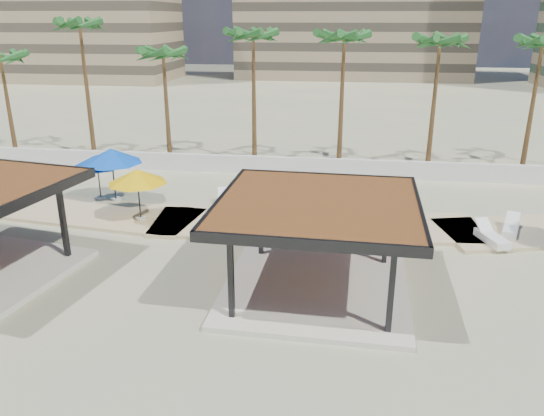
{
  "coord_description": "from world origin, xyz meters",
  "views": [
    {
      "loc": [
        3.21,
        -17.44,
        9.79
      ],
      "look_at": [
        0.07,
        5.61,
        1.4
      ],
      "focal_mm": 35.0,
      "sensor_mm": 36.0,
      "label": 1
    }
  ],
  "objects": [
    {
      "name": "pavilion_central",
      "position": [
        2.43,
        0.45,
        2.18
      ],
      "size": [
        7.46,
        7.46,
        3.65
      ],
      "rotation": [
        0.0,
        0.0,
        -0.04
      ],
      "color": "beige",
      "rests_on": "ground"
    },
    {
      "name": "palm_a",
      "position": [
        -21.0,
        18.3,
        6.87
      ],
      "size": [
        3.0,
        3.0,
        7.96
      ],
      "color": "brown",
      "rests_on": "ground"
    },
    {
      "name": "ground",
      "position": [
        0.0,
        0.0,
        0.0
      ],
      "size": [
        200.0,
        200.0,
        0.0
      ],
      "primitive_type": "plane",
      "color": "tan",
      "rests_on": "ground"
    },
    {
      "name": "palm_d",
      "position": [
        -3.0,
        18.9,
        8.33
      ],
      "size": [
        3.0,
        3.0,
        9.51
      ],
      "color": "brown",
      "rests_on": "ground"
    },
    {
      "name": "umbrella_f",
      "position": [
        -9.19,
        9.06,
        2.71
      ],
      "size": [
        3.7,
        3.7,
        2.94
      ],
      "rotation": [
        0.0,
        0.0,
        0.13
      ],
      "color": "beige",
      "rests_on": "promenade"
    },
    {
      "name": "lounger_a",
      "position": [
        -3.02,
        9.13,
        0.36
      ],
      "size": [
        1.15,
        2.05,
        0.74
      ],
      "rotation": [
        0.0,
        0.0,
        1.86
      ],
      "color": "white",
      "rests_on": "promenade"
    },
    {
      "name": "boundary_wall",
      "position": [
        0.0,
        16.0,
        0.6
      ],
      "size": [
        56.0,
        0.3,
        1.2
      ],
      "primitive_type": "cube",
      "color": "silver",
      "rests_on": "ground"
    },
    {
      "name": "promenade",
      "position": [
        2.0,
        7.67,
        0.06
      ],
      "size": [
        44.45,
        7.97,
        0.24
      ],
      "color": "#C6B284",
      "rests_on": "ground"
    },
    {
      "name": "lounger_c",
      "position": [
        10.1,
        5.85,
        0.37
      ],
      "size": [
        1.29,
        2.2,
        0.79
      ],
      "rotation": [
        0.0,
        0.0,
        1.89
      ],
      "color": "white",
      "rests_on": "promenade"
    },
    {
      "name": "palm_c",
      "position": [
        -9.0,
        18.1,
        7.23
      ],
      "size": [
        3.0,
        3.0,
        8.34
      ],
      "color": "brown",
      "rests_on": "ground"
    },
    {
      "name": "palm_e",
      "position": [
        3.0,
        18.4,
        8.26
      ],
      "size": [
        3.0,
        3.0,
        9.43
      ],
      "color": "brown",
      "rests_on": "ground"
    },
    {
      "name": "umbrella_b",
      "position": [
        -6.73,
        6.4,
        2.43
      ],
      "size": [
        3.17,
        3.17,
        2.62
      ],
      "rotation": [
        0.0,
        0.0,
        0.08
      ],
      "color": "beige",
      "rests_on": "promenade"
    },
    {
      "name": "umbrella_a",
      "position": [
        -10.13,
        9.2,
        2.36
      ],
      "size": [
        3.34,
        3.34,
        2.54
      ],
      "rotation": [
        0.0,
        0.0,
        0.19
      ],
      "color": "beige",
      "rests_on": "promenade"
    },
    {
      "name": "lounger_b",
      "position": [
        1.88,
        6.14,
        0.35
      ],
      "size": [
        1.1,
        1.99,
        0.72
      ],
      "rotation": [
        0.0,
        0.0,
        1.3
      ],
      "color": "white",
      "rests_on": "promenade"
    },
    {
      "name": "palm_b",
      "position": [
        -15.0,
        18.7,
        8.94
      ],
      "size": [
        3.0,
        3.0,
        10.16
      ],
      "color": "brown",
      "rests_on": "ground"
    },
    {
      "name": "umbrella_c",
      "position": [
        5.09,
        5.8,
        2.57
      ],
      "size": [
        3.79,
        3.79,
        2.78
      ],
      "rotation": [
        0.0,
        0.0,
        0.25
      ],
      "color": "beige",
      "rests_on": "promenade"
    },
    {
      "name": "palm_f",
      "position": [
        9.0,
        18.6,
        8.06
      ],
      "size": [
        3.0,
        3.0,
        9.22
      ],
      "color": "brown",
      "rests_on": "ground"
    },
    {
      "name": "lounger_d",
      "position": [
        11.29,
        7.17,
        0.36
      ],
      "size": [
        1.24,
        2.04,
        0.74
      ],
      "rotation": [
        0.0,
        0.0,
        1.23
      ],
      "color": "white",
      "rests_on": "promenade"
    },
    {
      "name": "palm_g",
      "position": [
        15.0,
        18.2,
        8.04
      ],
      "size": [
        3.0,
        3.0,
        9.2
      ],
      "color": "brown",
      "rests_on": "ground"
    }
  ]
}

